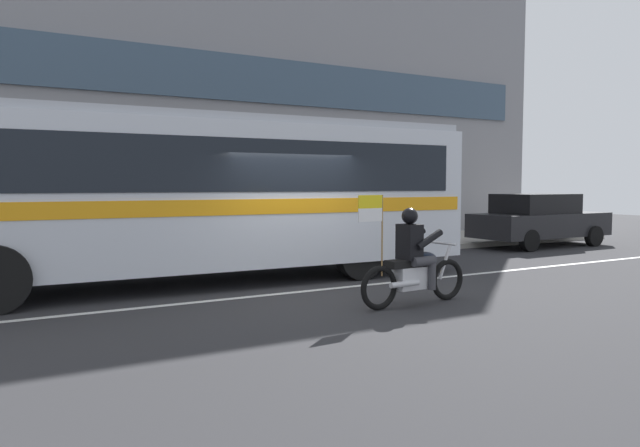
{
  "coord_description": "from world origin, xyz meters",
  "views": [
    {
      "loc": [
        -4.74,
        -9.73,
        1.94
      ],
      "look_at": [
        0.45,
        -0.34,
        1.2
      ],
      "focal_mm": 32.23,
      "sensor_mm": 36.0,
      "label": 1
    }
  ],
  "objects_px": {
    "transit_bus": "(195,187)",
    "motorcycle_with_rider": "(414,264)",
    "fire_hydrant": "(298,237)",
    "parked_hatchback_downstreet": "(539,219)"
  },
  "relations": [
    {
      "from": "fire_hydrant",
      "to": "transit_bus",
      "type": "bearing_deg",
      "value": -142.97
    },
    {
      "from": "transit_bus",
      "to": "parked_hatchback_downstreet",
      "type": "distance_m",
      "value": 11.48
    },
    {
      "from": "motorcycle_with_rider",
      "to": "fire_hydrant",
      "type": "xyz_separation_m",
      "value": [
        1.15,
        6.39,
        -0.15
      ]
    },
    {
      "from": "transit_bus",
      "to": "motorcycle_with_rider",
      "type": "relative_size",
      "value": 5.08
    },
    {
      "from": "transit_bus",
      "to": "fire_hydrant",
      "type": "bearing_deg",
      "value": 37.03
    },
    {
      "from": "parked_hatchback_downstreet",
      "to": "fire_hydrant",
      "type": "xyz_separation_m",
      "value": [
        -7.74,
        1.33,
        -0.33
      ]
    },
    {
      "from": "motorcycle_with_rider",
      "to": "fire_hydrant",
      "type": "distance_m",
      "value": 6.49
    },
    {
      "from": "motorcycle_with_rider",
      "to": "parked_hatchback_downstreet",
      "type": "xyz_separation_m",
      "value": [
        8.89,
        5.06,
        0.18
      ]
    },
    {
      "from": "transit_bus",
      "to": "parked_hatchback_downstreet",
      "type": "height_order",
      "value": "transit_bus"
    },
    {
      "from": "motorcycle_with_rider",
      "to": "fire_hydrant",
      "type": "bearing_deg",
      "value": 79.81
    }
  ]
}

